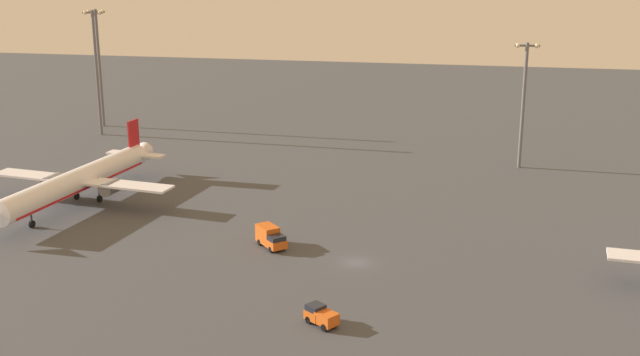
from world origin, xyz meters
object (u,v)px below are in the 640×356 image
Objects in this scene: catering_truck at (271,237)px; apron_light_east at (99,61)px; apron_light_west at (96,66)px; cargo_loader at (321,315)px; apron_light_central at (524,97)px; airplane_terminal_side at (79,180)px.

catering_truck is 0.20× the size of apron_light_east.
cargo_loader is at bearing -51.03° from apron_light_west.
apron_light_west is at bearing 173.52° from apron_light_central.
apron_light_west reaches higher than airplane_terminal_side.
apron_light_central is 0.87× the size of apron_light_east.
airplane_terminal_side is 61.98m from cargo_loader.
catering_truck is 0.20× the size of apron_light_west.
apron_light_east reaches higher than apron_light_central.
cargo_loader is 114.14m from apron_light_west.
apron_light_central is at bearing 17.64° from cargo_loader.
apron_light_west reaches higher than catering_truck.
apron_light_east is at bearing 73.50° from cargo_loader.
cargo_loader is 0.18× the size of apron_light_central.
airplane_terminal_side is 1.76× the size of apron_light_central.
apron_light_west is at bearing -66.95° from apron_light_east.
apron_light_central is (37.56, 53.58, 12.77)m from catering_truck.
catering_truck is at bearing 167.77° from airplane_terminal_side.
airplane_terminal_side is 39.86m from catering_truck.
cargo_loader is at bearing -108.17° from apron_light_central.
airplane_terminal_side reaches higher than catering_truck.
apron_light_west reaches higher than apron_light_central.
cargo_loader is 0.15× the size of apron_light_west.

